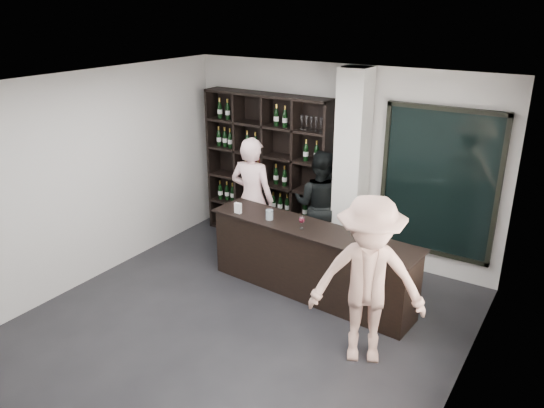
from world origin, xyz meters
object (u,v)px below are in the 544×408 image
Objects in this scene: taster_pink at (252,199)px; taster_black at (320,205)px; tasting_counter at (310,261)px; wine_shelf at (267,168)px; customer at (368,281)px.

taster_pink is 1.03m from taster_black.
taster_black is at bearing 116.90° from tasting_counter.
tasting_counter is (1.50, -1.27, -0.71)m from wine_shelf.
tasting_counter is at bearing 150.44° from taster_pink.
taster_black is (1.05, -0.17, -0.36)m from wine_shelf.
customer is (2.66, -2.17, -0.24)m from wine_shelf.
tasting_counter is 1.25m from taster_black.
taster_pink is 0.99× the size of customer.
taster_black is (0.86, 0.55, -0.10)m from taster_pink.
taster_pink reaches higher than taster_black.
taster_pink is at bearing 125.31° from customer.
tasting_counter is 1.50m from taster_pink.
taster_black is at bearing -153.95° from taster_pink.
customer is at bearing -39.18° from wine_shelf.
wine_shelf is 1.42× the size of taster_black.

